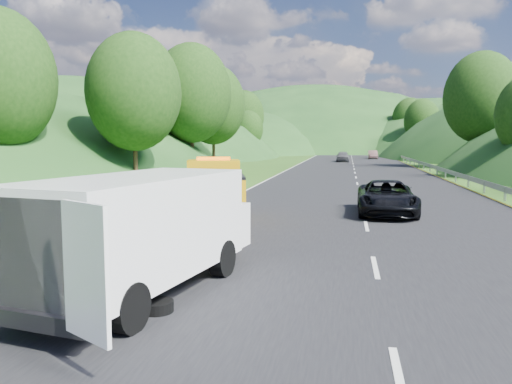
% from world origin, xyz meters
% --- Properties ---
extents(ground, '(320.00, 320.00, 0.00)m').
position_xyz_m(ground, '(0.00, 0.00, 0.00)').
color(ground, '#38661E').
rests_on(ground, ground).
extents(road_surface, '(14.00, 200.00, 0.02)m').
position_xyz_m(road_surface, '(3.00, 40.00, 0.01)').
color(road_surface, black).
rests_on(road_surface, ground).
extents(guardrail, '(0.06, 140.00, 1.52)m').
position_xyz_m(guardrail, '(10.30, 52.50, 0.00)').
color(guardrail, gray).
rests_on(guardrail, ground).
extents(tree_line_left, '(14.00, 140.00, 14.00)m').
position_xyz_m(tree_line_left, '(-19.00, 60.00, 0.00)').
color(tree_line_left, '#2A4E16').
rests_on(tree_line_left, ground).
extents(tree_line_right, '(14.00, 140.00, 14.00)m').
position_xyz_m(tree_line_right, '(23.00, 60.00, 0.00)').
color(tree_line_right, '#2A4E16').
rests_on(tree_line_right, ground).
extents(hills_backdrop, '(201.00, 288.60, 44.00)m').
position_xyz_m(hills_backdrop, '(6.50, 134.70, 0.00)').
color(hills_backdrop, '#2D5B23').
rests_on(hills_backdrop, ground).
extents(tow_truck, '(3.54, 6.08, 2.46)m').
position_xyz_m(tow_truck, '(-2.84, 4.34, 1.20)').
color(tow_truck, black).
rests_on(tow_truck, ground).
extents(white_van, '(4.15, 7.28, 2.44)m').
position_xyz_m(white_van, '(-1.80, -4.98, 1.38)').
color(white_van, black).
rests_on(white_van, ground).
extents(woman, '(0.71, 0.78, 1.75)m').
position_xyz_m(woman, '(-3.05, -0.23, 0.00)').
color(woman, silver).
rests_on(woman, ground).
extents(child, '(0.61, 0.52, 1.09)m').
position_xyz_m(child, '(-2.83, 0.69, 0.00)').
color(child, '#D4C871').
rests_on(child, ground).
extents(worker, '(1.46, 1.21, 1.96)m').
position_xyz_m(worker, '(-1.86, -5.87, 0.00)').
color(worker, black).
rests_on(worker, ground).
extents(suitcase, '(0.40, 0.29, 0.58)m').
position_xyz_m(suitcase, '(-4.86, 0.16, 0.29)').
color(suitcase, '#52543F').
rests_on(suitcase, ground).
extents(spare_tire, '(0.62, 0.62, 0.20)m').
position_xyz_m(spare_tire, '(-1.12, -6.01, 0.00)').
color(spare_tire, black).
rests_on(spare_tire, ground).
extents(passing_suv, '(2.40, 5.14, 1.42)m').
position_xyz_m(passing_suv, '(3.93, 7.18, 0.00)').
color(passing_suv, black).
rests_on(passing_suv, ground).
extents(dist_car_a, '(1.80, 4.47, 1.52)m').
position_xyz_m(dist_car_a, '(1.61, 57.89, 0.00)').
color(dist_car_a, '#434247').
rests_on(dist_car_a, ground).
extents(dist_car_b, '(1.45, 4.17, 1.37)m').
position_xyz_m(dist_car_b, '(6.39, 70.73, 0.00)').
color(dist_car_b, brown).
rests_on(dist_car_b, ground).
extents(dist_car_c, '(2.26, 5.55, 1.61)m').
position_xyz_m(dist_car_c, '(2.23, 96.08, 0.00)').
color(dist_car_c, '#905448').
rests_on(dist_car_c, ground).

